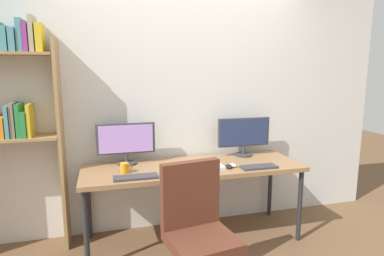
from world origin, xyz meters
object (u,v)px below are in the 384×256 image
coffee_mug (125,168)px  mouse_left_side (229,166)px  keyboard_right (259,167)px  monitor_left (126,141)px  mouse_right_side (233,165)px  bookshelf (6,104)px  keyboard_left (136,177)px  monitor_right (244,135)px  laptop_closed (205,167)px  office_chair (198,247)px  desk (193,171)px

coffee_mug → mouse_left_side: bearing=-6.3°
keyboard_right → mouse_left_side: 0.28m
monitor_left → mouse_right_side: bearing=-20.3°
bookshelf → coffee_mug: bearing=-16.7°
bookshelf → keyboard_left: 1.28m
monitor_right → coffee_mug: (-1.24, -0.27, -0.18)m
monitor_left → laptop_closed: monitor_left is taller
mouse_left_side → coffee_mug: (-0.93, 0.10, 0.03)m
keyboard_left → mouse_left_side: (0.85, 0.07, 0.01)m
mouse_right_side → coffee_mug: coffee_mug is taller
office_chair → mouse_right_side: bearing=52.2°
keyboard_left → coffee_mug: (-0.08, 0.17, 0.04)m
mouse_left_side → laptop_closed: (-0.20, 0.06, -0.00)m
bookshelf → keyboard_right: (2.15, -0.46, -0.59)m
office_chair → keyboard_left: (-0.37, 0.60, 0.35)m
desk → mouse_left_side: bearing=-28.9°
monitor_right → mouse_right_side: bearing=-126.2°
office_chair → laptop_closed: size_ratio=3.09×
mouse_left_side → coffee_mug: 0.93m
bookshelf → office_chair: size_ratio=2.09×
mouse_right_side → monitor_right: bearing=53.8°
keyboard_right → mouse_right_side: bearing=156.6°
desk → monitor_left: bearing=160.5°
keyboard_right → laptop_closed: size_ratio=1.05×
keyboard_right → laptop_closed: (-0.47, 0.13, 0.00)m
monitor_left → mouse_right_side: monitor_left is taller
keyboard_left → laptop_closed: size_ratio=1.14×
office_chair → monitor_left: size_ratio=1.82×
keyboard_right → desk: bearing=157.7°
monitor_left → keyboard_left: bearing=-84.8°
bookshelf → keyboard_right: 2.28m
mouse_left_side → laptop_closed: bearing=163.0°
monitor_right → coffee_mug: 1.28m
mouse_right_side → office_chair: bearing=-127.8°
mouse_right_side → coffee_mug: bearing=175.4°
bookshelf → keyboard_right: bookshelf is taller
desk → mouse_right_side: (0.34, -0.14, 0.07)m
office_chair → keyboard_left: office_chair is taller
monitor_right → keyboard_left: 1.26m
laptop_closed → bookshelf: bearing=166.8°
bookshelf → monitor_right: bookshelf is taller
laptop_closed → mouse_left_side: bearing=-19.1°
coffee_mug → keyboard_left: bearing=-66.2°
desk → bookshelf: 1.74m
mouse_right_side → coffee_mug: 0.98m
monitor_left → office_chair: bearing=-68.7°
keyboard_right → laptop_closed: bearing=164.4°
laptop_closed → desk: bearing=129.4°
monitor_right → bookshelf: bearing=179.5°
desk → keyboard_left: (-0.56, -0.23, 0.06)m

